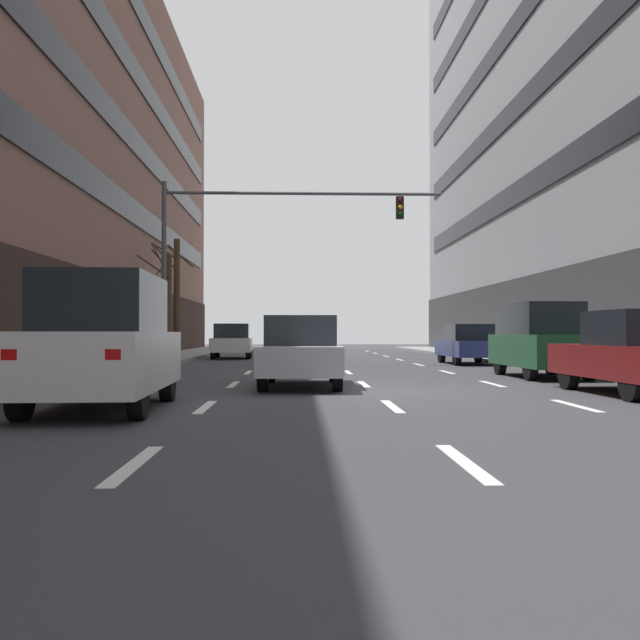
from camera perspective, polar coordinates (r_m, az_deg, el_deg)
ground_plane at (r=14.65m, az=4.30°, el=-5.81°), size 120.00×120.00×0.00m
sidewalk_left at (r=15.72m, az=-24.10°, el=-5.14°), size 2.71×80.00×0.14m
lane_stripe_l1_s2 at (r=6.79m, az=-14.89°, el=-11.27°), size 0.16×2.00×0.01m
lane_stripe_l1_s3 at (r=11.68m, az=-9.31°, el=-6.99°), size 0.16×2.00×0.01m
lane_stripe_l1_s4 at (r=16.63m, az=-7.06°, el=-5.22°), size 0.16×2.00×0.01m
lane_stripe_l1_s5 at (r=21.60m, az=-5.86°, el=-4.26°), size 0.16×2.00×0.01m
lane_stripe_l1_s6 at (r=26.59m, az=-5.11°, el=-3.66°), size 0.16×2.00×0.01m
lane_stripe_l1_s7 at (r=31.57m, az=-4.59°, el=-3.25°), size 0.16×2.00×0.01m
lane_stripe_l1_s8 at (r=36.57m, az=-4.22°, el=-2.95°), size 0.16×2.00×0.01m
lane_stripe_l1_s9 at (r=41.56m, az=-3.93°, el=-2.72°), size 0.16×2.00×0.01m
lane_stripe_l1_s10 at (r=46.56m, az=-3.71°, el=-2.54°), size 0.16×2.00×0.01m
lane_stripe_l2_s2 at (r=6.81m, az=11.70°, el=-11.27°), size 0.16×2.00×0.01m
lane_stripe_l2_s3 at (r=11.68m, az=5.90°, el=-6.99°), size 0.16×2.00×0.01m
lane_stripe_l2_s4 at (r=16.63m, az=3.56°, el=-5.22°), size 0.16×2.00×0.01m
lane_stripe_l2_s5 at (r=21.61m, az=2.30°, el=-4.27°), size 0.16×2.00×0.01m
lane_stripe_l2_s6 at (r=26.59m, az=1.52°, el=-3.66°), size 0.16×2.00×0.01m
lane_stripe_l2_s7 at (r=31.58m, az=0.98°, el=-3.25°), size 0.16×2.00×0.01m
lane_stripe_l2_s8 at (r=36.57m, az=0.60°, el=-2.95°), size 0.16×2.00×0.01m
lane_stripe_l2_s9 at (r=41.56m, az=0.30°, el=-2.73°), size 0.16×2.00×0.01m
lane_stripe_l2_s10 at (r=46.56m, az=0.07°, el=-2.55°), size 0.16×2.00×0.01m
lane_stripe_l3_s3 at (r=12.47m, az=20.09°, el=-6.56°), size 0.16×2.00×0.01m
lane_stripe_l3_s4 at (r=17.20m, az=13.83°, el=-5.06°), size 0.16×2.00×0.01m
lane_stripe_l3_s5 at (r=22.04m, az=10.30°, el=-4.19°), size 0.16×2.00×0.01m
lane_stripe_l3_s6 at (r=26.94m, az=8.06°, el=-3.62°), size 0.16×2.00×0.01m
lane_stripe_l3_s7 at (r=31.88m, az=6.51°, el=-3.23°), size 0.16×2.00×0.01m
lane_stripe_l3_s8 at (r=36.83m, az=5.37°, el=-2.93°), size 0.16×2.00×0.01m
lane_stripe_l3_s9 at (r=41.79m, az=4.51°, el=-2.71°), size 0.16×2.00×0.01m
lane_stripe_l3_s10 at (r=46.76m, az=3.83°, el=-2.54°), size 0.16×2.00×0.01m
car_driving_0 at (r=33.61m, az=-7.17°, el=-1.73°), size 2.02×4.47×1.65m
car_driving_1 at (r=15.75m, az=-1.54°, el=-2.62°), size 1.88×4.28×1.59m
car_driving_2 at (r=11.57m, az=-17.22°, el=-1.76°), size 1.99×4.46×2.13m
car_parked_1 at (r=15.00m, az=24.49°, el=-2.49°), size 1.97×4.45×1.65m
car_parked_2 at (r=19.98m, az=17.59°, el=-1.60°), size 1.79×4.19×2.02m
car_parked_3 at (r=27.82m, az=11.98°, el=-1.96°), size 1.80×4.17×1.55m
traffic_signal_0 at (r=26.48m, az=-5.70°, el=6.96°), size 10.48×0.35×6.73m
street_tree_0 at (r=31.38m, az=-12.27°, el=1.44°), size 2.42×1.54×5.06m
street_tree_1 at (r=33.48m, az=-11.64°, el=1.98°), size 1.35×2.04×5.49m
pedestrian_0 at (r=28.07m, az=15.37°, el=-1.42°), size 0.22×0.53×1.53m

